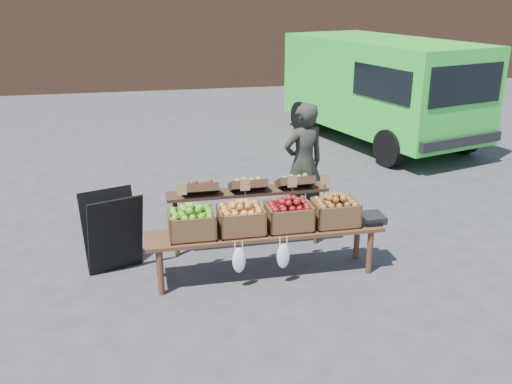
{
  "coord_description": "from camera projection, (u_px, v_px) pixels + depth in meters",
  "views": [
    {
      "loc": [
        -2.17,
        -5.54,
        3.18
      ],
      "look_at": [
        -0.85,
        0.72,
        0.85
      ],
      "focal_mm": 40.0,
      "sensor_mm": 36.0,
      "label": 1
    }
  ],
  "objects": [
    {
      "name": "crate_red_apples",
      "position": [
        289.0,
        217.0,
        6.45
      ],
      "size": [
        0.5,
        0.4,
        0.28
      ],
      "primitive_type": null,
      "color": "#6A1006",
      "rests_on": "display_bench"
    },
    {
      "name": "crate_russet_pears",
      "position": [
        241.0,
        221.0,
        6.35
      ],
      "size": [
        0.5,
        0.4,
        0.28
      ],
      "primitive_type": null,
      "color": "#A89D37",
      "rests_on": "display_bench"
    },
    {
      "name": "back_table",
      "position": [
        248.0,
        211.0,
        7.12
      ],
      "size": [
        2.1,
        0.44,
        1.04
      ],
      "primitive_type": null,
      "color": "#3B2517",
      "rests_on": "ground"
    },
    {
      "name": "display_bench",
      "position": [
        265.0,
        253.0,
        6.54
      ],
      "size": [
        2.7,
        0.56,
        0.57
      ],
      "primitive_type": null,
      "color": "#4E2F1C",
      "rests_on": "ground"
    },
    {
      "name": "weighing_scale",
      "position": [
        369.0,
        218.0,
        6.68
      ],
      "size": [
        0.34,
        0.3,
        0.08
      ],
      "primitive_type": "cube",
      "color": "black",
      "rests_on": "display_bench"
    },
    {
      "name": "crate_green_apples",
      "position": [
        335.0,
        213.0,
        6.56
      ],
      "size": [
        0.5,
        0.4,
        0.28
      ],
      "primitive_type": null,
      "color": "olive",
      "rests_on": "display_bench"
    },
    {
      "name": "crate_golden_apples",
      "position": [
        192.0,
        225.0,
        6.24
      ],
      "size": [
        0.5,
        0.4,
        0.28
      ],
      "primitive_type": null,
      "color": "#599E24",
      "rests_on": "display_bench"
    },
    {
      "name": "chalkboard_sign",
      "position": [
        113.0,
        232.0,
        6.61
      ],
      "size": [
        0.71,
        0.53,
        0.96
      ],
      "primitive_type": null,
      "rotation": [
        0.0,
        0.0,
        0.32
      ],
      "color": "black",
      "rests_on": "ground"
    },
    {
      "name": "vendor",
      "position": [
        303.0,
        164.0,
        7.89
      ],
      "size": [
        0.71,
        0.55,
        1.71
      ],
      "primitive_type": "imported",
      "rotation": [
        0.0,
        0.0,
        3.4
      ],
      "color": "#2A2D22",
      "rests_on": "ground"
    },
    {
      "name": "delivery_van",
      "position": [
        380.0,
        92.0,
        11.92
      ],
      "size": [
        3.43,
        5.23,
        2.15
      ],
      "primitive_type": null,
      "rotation": [
        0.0,
        0.0,
        0.28
      ],
      "color": "#31E037",
      "rests_on": "ground"
    },
    {
      "name": "ground",
      "position": [
        340.0,
        276.0,
        6.61
      ],
      "size": [
        80.0,
        80.0,
        0.0
      ],
      "primitive_type": "plane",
      "color": "#414143"
    }
  ]
}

